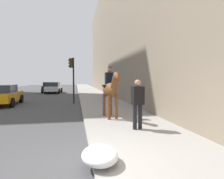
% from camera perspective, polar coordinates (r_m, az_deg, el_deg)
% --- Properties ---
extents(sidewalk_slab, '(120.00, 3.38, 0.12)m').
position_cam_1_polar(sidewalk_slab, '(4.63, 16.74, -19.55)').
color(sidewalk_slab, gray).
rests_on(sidewalk_slab, ground).
extents(mounted_horse_near, '(2.15, 0.70, 2.30)m').
position_cam_1_polar(mounted_horse_near, '(8.34, -0.50, 0.18)').
color(mounted_horse_near, brown).
rests_on(mounted_horse_near, sidewalk_slab).
extents(pedestrian_greeting, '(0.32, 0.44, 1.70)m').
position_cam_1_polar(pedestrian_greeting, '(6.49, 7.77, -3.42)').
color(pedestrian_greeting, black).
rests_on(pedestrian_greeting, sidewalk_slab).
extents(car_near_lane, '(3.95, 2.00, 1.44)m').
position_cam_1_polar(car_near_lane, '(27.37, -18.40, 0.72)').
color(car_near_lane, black).
rests_on(car_near_lane, ground).
extents(car_mid_lane, '(4.03, 2.03, 1.44)m').
position_cam_1_polar(car_mid_lane, '(15.14, -30.03, -1.42)').
color(car_mid_lane, orange).
rests_on(car_mid_lane, ground).
extents(car_far_lane, '(4.44, 2.00, 1.44)m').
position_cam_1_polar(car_far_lane, '(25.89, -17.25, 0.61)').
color(car_far_lane, '#B7BABF').
rests_on(car_far_lane, ground).
extents(traffic_light_near_curb, '(0.20, 0.44, 3.43)m').
position_cam_1_polar(traffic_light_near_curb, '(14.39, -11.97, 5.02)').
color(traffic_light_near_curb, black).
rests_on(traffic_light_near_curb, ground).
extents(snow_pile_near, '(0.97, 0.74, 0.33)m').
position_cam_1_polar(snow_pile_near, '(4.07, -3.71, -19.25)').
color(snow_pile_near, white).
rests_on(snow_pile_near, sidewalk_slab).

